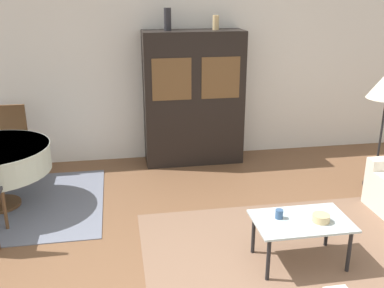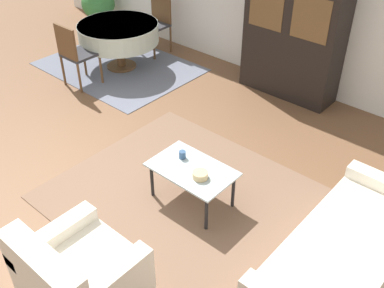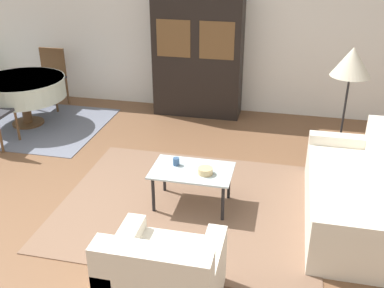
# 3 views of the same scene
# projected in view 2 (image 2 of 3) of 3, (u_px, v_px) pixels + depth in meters

# --- Properties ---
(ground_plane) EXTENTS (14.00, 14.00, 0.00)m
(ground_plane) POSITION_uv_depth(u_px,v_px,m) (84.00, 186.00, 5.01)
(ground_plane) COLOR brown
(area_rug) EXTENTS (2.80, 2.33, 0.01)m
(area_rug) POSITION_uv_depth(u_px,v_px,m) (189.00, 200.00, 4.81)
(area_rug) COLOR brown
(area_rug) RESTS_ON ground_plane
(dining_rug) EXTENTS (2.46, 1.83, 0.01)m
(dining_rug) POSITION_uv_depth(u_px,v_px,m) (119.00, 67.00, 7.44)
(dining_rug) COLOR slate
(dining_rug) RESTS_ON ground_plane
(couch) EXTENTS (0.83, 1.93, 0.83)m
(couch) POSITION_uv_depth(u_px,v_px,m) (349.00, 260.00, 3.78)
(couch) COLOR silver
(couch) RESTS_ON ground_plane
(armchair) EXTENTS (0.86, 0.81, 0.80)m
(armchair) POSITION_uv_depth(u_px,v_px,m) (78.00, 276.00, 3.64)
(armchair) COLOR silver
(armchair) RESTS_ON ground_plane
(coffee_table) EXTENTS (0.87, 0.55, 0.43)m
(coffee_table) POSITION_uv_depth(u_px,v_px,m) (192.00, 172.00, 4.58)
(coffee_table) COLOR black
(coffee_table) RESTS_ON area_rug
(display_cabinet) EXTENTS (1.39, 0.48, 1.88)m
(display_cabinet) POSITION_uv_depth(u_px,v_px,m) (294.00, 32.00, 6.20)
(display_cabinet) COLOR black
(display_cabinet) RESTS_ON ground_plane
(dining_table) EXTENTS (1.27, 1.27, 0.73)m
(dining_table) POSITION_uv_depth(u_px,v_px,m) (118.00, 33.00, 7.09)
(dining_table) COLOR brown
(dining_table) RESTS_ON dining_rug
(dining_chair_near) EXTENTS (0.44, 0.44, 0.97)m
(dining_chair_near) POSITION_uv_depth(u_px,v_px,m) (74.00, 52.00, 6.58)
(dining_chair_near) COLOR brown
(dining_chair_near) RESTS_ON dining_rug
(dining_chair_far) EXTENTS (0.44, 0.44, 0.97)m
(dining_chair_far) POSITION_uv_depth(u_px,v_px,m) (157.00, 20.00, 7.63)
(dining_chair_far) COLOR brown
(dining_chair_far) RESTS_ON dining_rug
(cup) EXTENTS (0.07, 0.07, 0.08)m
(cup) POSITION_uv_depth(u_px,v_px,m) (182.00, 155.00, 4.67)
(cup) COLOR #33517A
(cup) RESTS_ON coffee_table
(bowl) EXTENTS (0.16, 0.16, 0.07)m
(bowl) POSITION_uv_depth(u_px,v_px,m) (200.00, 175.00, 4.41)
(bowl) COLOR tan
(bowl) RESTS_ON coffee_table
(potted_plant) EXTENTS (0.64, 0.64, 0.80)m
(potted_plant) POSITION_uv_depth(u_px,v_px,m) (98.00, 4.00, 8.61)
(potted_plant) COLOR beige
(potted_plant) RESTS_ON ground_plane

